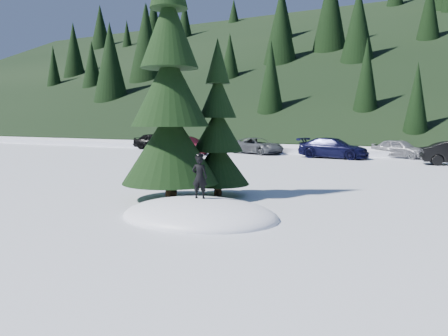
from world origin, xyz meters
The scene contains 11 objects.
ground centered at (0.00, 0.00, 0.00)m, with size 200.00×200.00×0.00m, color white.
snow_mound centered at (0.00, 0.00, 0.00)m, with size 4.48×3.52×0.96m, color white.
forest_hillside centered at (0.00, 54.00, 12.50)m, with size 200.00×60.00×25.00m, color black, non-canonical shape.
spruce_tall centered at (-2.20, 1.80, 3.32)m, with size 3.20×3.20×8.60m.
spruce_short centered at (-1.20, 3.20, 2.10)m, with size 2.20×2.20×5.37m.
child_skier centered at (-0.09, 0.16, 1.07)m, with size 0.43×0.28×1.17m, color black.
car_0 centered at (-17.66, 21.55, 0.73)m, with size 1.72×4.27×1.45m, color black.
car_1 centered at (-12.13, 18.15, 0.67)m, with size 1.42×4.06×1.34m, color #390A13.
car_2 centered at (-7.60, 21.06, 0.62)m, with size 2.07×4.48×1.24m, color #4D5155.
car_3 centered at (-1.41, 19.95, 0.70)m, with size 1.96×4.81×1.40m, color black.
car_4 centered at (2.58, 22.41, 0.65)m, with size 1.53×3.81×1.30m, color gray.
Camera 1 is at (6.10, -9.97, 2.63)m, focal length 35.00 mm.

